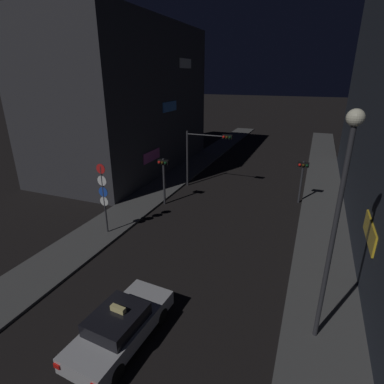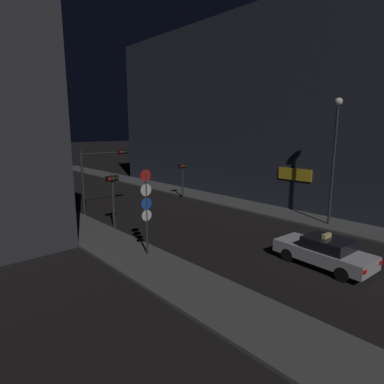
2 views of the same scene
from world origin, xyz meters
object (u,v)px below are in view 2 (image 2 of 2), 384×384
(taxi, at_px, (324,251))
(street_lamp_near_block, at_px, (335,142))
(traffic_light_left_kerb, at_px, (113,190))
(sign_pole_left, at_px, (146,205))
(traffic_light_overhead, at_px, (101,167))
(traffic_light_right_kerb, at_px, (183,173))

(taxi, height_order, street_lamp_near_block, street_lamp_near_block)
(traffic_light_left_kerb, height_order, sign_pole_left, sign_pole_left)
(traffic_light_left_kerb, xyz_separation_m, sign_pole_left, (-1.16, -5.44, 0.15))
(traffic_light_overhead, distance_m, traffic_light_left_kerb, 4.82)
(traffic_light_overhead, distance_m, sign_pole_left, 10.29)
(traffic_light_overhead, height_order, traffic_light_left_kerb, traffic_light_overhead)
(traffic_light_right_kerb, bearing_deg, sign_pole_left, -138.03)
(taxi, distance_m, traffic_light_right_kerb, 16.87)
(taxi, distance_m, sign_pole_left, 8.73)
(traffic_light_right_kerb, relative_size, street_lamp_near_block, 0.40)
(taxi, height_order, traffic_light_overhead, traffic_light_overhead)
(traffic_light_right_kerb, distance_m, street_lamp_near_block, 13.65)
(taxi, xyz_separation_m, traffic_light_left_kerb, (-4.28, 11.99, 1.80))
(taxi, bearing_deg, traffic_light_right_kerb, 72.42)
(traffic_light_left_kerb, bearing_deg, traffic_light_right_kerb, 23.27)
(traffic_light_overhead, xyz_separation_m, street_lamp_near_block, (9.27, -13.64, 2.06))
(traffic_light_right_kerb, bearing_deg, traffic_light_overhead, 176.78)
(street_lamp_near_block, bearing_deg, traffic_light_right_kerb, 96.27)
(traffic_light_left_kerb, height_order, traffic_light_right_kerb, traffic_light_left_kerb)
(taxi, xyz_separation_m, street_lamp_near_block, (6.52, 2.81, 4.83))
(traffic_light_left_kerb, distance_m, traffic_light_right_kerb, 10.18)
(traffic_light_left_kerb, distance_m, sign_pole_left, 5.56)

